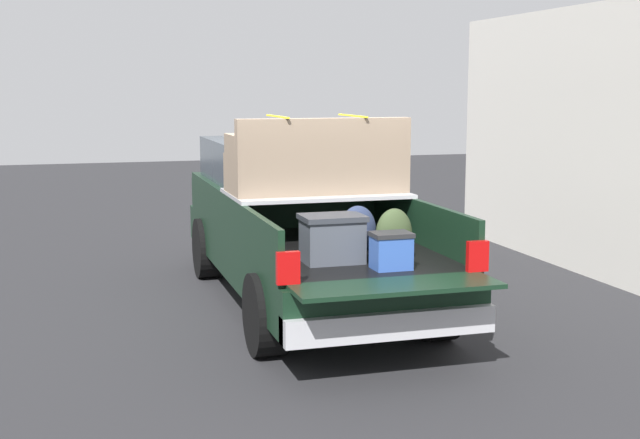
{
  "coord_description": "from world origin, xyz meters",
  "views": [
    {
      "loc": [
        -9.4,
        2.61,
        2.54
      ],
      "look_at": [
        -0.6,
        0.0,
        1.1
      ],
      "focal_mm": 47.68,
      "sensor_mm": 36.0,
      "label": 1
    }
  ],
  "objects": [
    {
      "name": "building_facade",
      "position": [
        -0.33,
        -4.21,
        1.81
      ],
      "size": [
        8.74,
        0.36,
        3.63
      ],
      "primitive_type": "cube",
      "color": "silver",
      "rests_on": "ground_plane"
    },
    {
      "name": "ground_plane",
      "position": [
        0.0,
        0.0,
        0.0
      ],
      "size": [
        40.0,
        40.0,
        0.0
      ],
      "primitive_type": "plane",
      "color": "#262628"
    },
    {
      "name": "pickup_truck",
      "position": [
        0.36,
        0.0,
        0.96
      ],
      "size": [
        6.05,
        2.06,
        2.23
      ],
      "color": "black",
      "rests_on": "ground_plane"
    }
  ]
}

